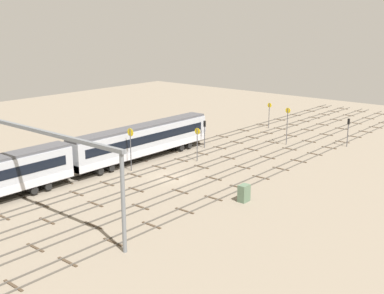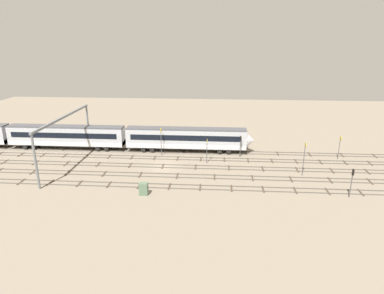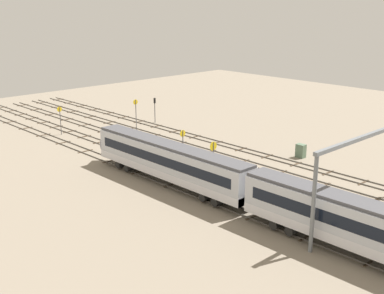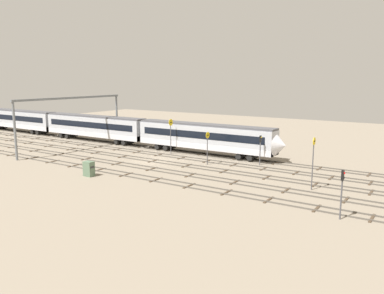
{
  "view_description": "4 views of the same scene",
  "coord_description": "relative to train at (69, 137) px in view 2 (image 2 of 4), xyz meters",
  "views": [
    {
      "loc": [
        -42.91,
        -39.66,
        19.05
      ],
      "look_at": [
        6.12,
        1.78,
        2.44
      ],
      "focal_mm": 46.28,
      "sensor_mm": 36.0,
      "label": 1
    },
    {
      "loc": [
        9.38,
        -55.43,
        21.98
      ],
      "look_at": [
        5.05,
        3.46,
        2.67
      ],
      "focal_mm": 31.15,
      "sensor_mm": 36.0,
      "label": 2
    },
    {
      "loc": [
        -38.71,
        44.8,
        20.7
      ],
      "look_at": [
        6.88,
        1.63,
        2.46
      ],
      "focal_mm": 47.04,
      "sensor_mm": 36.0,
      "label": 3
    },
    {
      "loc": [
        36.39,
        -44.9,
        12.17
      ],
      "look_at": [
        6.0,
        1.24,
        2.51
      ],
      "focal_mm": 37.31,
      "sensor_mm": 36.0,
      "label": 4
    }
  ],
  "objects": [
    {
      "name": "relay_cabinet",
      "position": [
        19.74,
        -20.04,
        -1.72
      ],
      "size": [
        1.27,
        0.89,
        1.88
      ],
      "color": "#597259",
      "rests_on": "ground"
    },
    {
      "name": "ground_plane",
      "position": [
        20.72,
        -8.5,
        -2.66
      ],
      "size": [
        141.05,
        141.05,
        0.0
      ],
      "primitive_type": "plane",
      "color": "gray"
    },
    {
      "name": "track_near_foreground",
      "position": [
        20.72,
        -17.0,
        -2.59
      ],
      "size": [
        125.05,
        2.4,
        0.16
      ],
      "color": "#59544C",
      "rests_on": "ground"
    },
    {
      "name": "speed_sign_far_trackside",
      "position": [
        28.61,
        -6.18,
        0.4
      ],
      "size": [
        0.14,
        0.91,
        4.67
      ],
      "color": "#4C4C51",
      "rests_on": "ground"
    },
    {
      "name": "overhead_gantry",
      "position": [
        3.33,
        -8.53,
        4.25
      ],
      "size": [
        0.4,
        21.9,
        8.97
      ],
      "color": "slate",
      "rests_on": "ground"
    },
    {
      "name": "train",
      "position": [
        0.0,
        0.0,
        0.0
      ],
      "size": [
        75.2,
        3.24,
        4.8
      ],
      "color": "#B7BCC6",
      "rests_on": "ground"
    },
    {
      "name": "speed_sign_distant_end",
      "position": [
        44.83,
        -10.91,
        1.01
      ],
      "size": [
        0.14,
        0.85,
        5.84
      ],
      "color": "#4C4C51",
      "rests_on": "ground"
    },
    {
      "name": "signal_light_trackside_departure",
      "position": [
        34.94,
        -2.39,
        0.12
      ],
      "size": [
        0.31,
        0.32,
        4.21
      ],
      "color": "#4C4C51",
      "rests_on": "ground"
    },
    {
      "name": "speed_sign_near_foreground",
      "position": [
        53.51,
        -2.34,
        0.27
      ],
      "size": [
        0.14,
        0.83,
        4.57
      ],
      "color": "#4C4C51",
      "rests_on": "ground"
    },
    {
      "name": "track_second_far",
      "position": [
        20.72,
        -4.25,
        -2.59
      ],
      "size": [
        125.05,
        2.4,
        0.16
      ],
      "color": "#59544C",
      "rests_on": "ground"
    },
    {
      "name": "track_second_near",
      "position": [
        20.72,
        -12.75,
        -2.59
      ],
      "size": [
        125.05,
        2.4,
        0.16
      ],
      "color": "#59544C",
      "rests_on": "ground"
    },
    {
      "name": "track_with_train",
      "position": [
        20.72,
        0.0,
        -2.59
      ],
      "size": [
        125.05,
        2.4,
        0.16
      ],
      "color": "#59544C",
      "rests_on": "ground"
    },
    {
      "name": "speed_sign_mid_trackside",
      "position": [
        19.56,
        -2.58,
        1.08
      ],
      "size": [
        0.14,
        1.05,
        5.63
      ],
      "color": "#4C4C51",
      "rests_on": "ground"
    },
    {
      "name": "track_middle",
      "position": [
        20.72,
        -8.5,
        -2.59
      ],
      "size": [
        125.05,
        2.4,
        0.16
      ],
      "color": "#59544C",
      "rests_on": "ground"
    },
    {
      "name": "signal_light_trackside_approach",
      "position": [
        49.69,
        -18.73,
        0.23
      ],
      "size": [
        0.31,
        0.32,
        4.4
      ],
      "color": "#4C4C51",
      "rests_on": "ground"
    }
  ]
}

